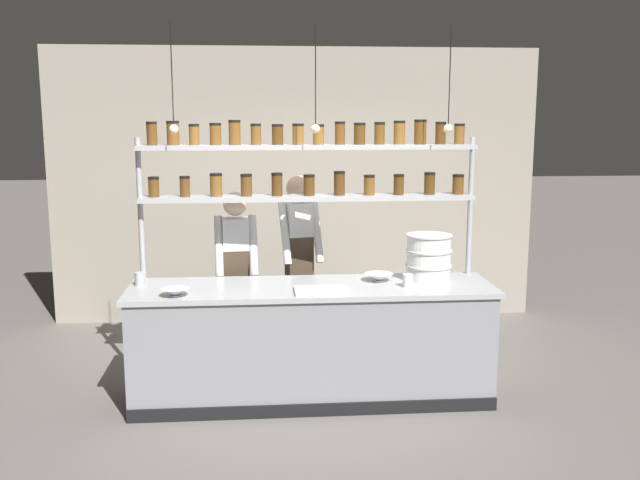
{
  "coord_description": "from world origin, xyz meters",
  "views": [
    {
      "loc": [
        -0.39,
        -5.39,
        2.23
      ],
      "look_at": [
        0.08,
        0.2,
        1.25
      ],
      "focal_mm": 40.0,
      "sensor_mm": 36.0,
      "label": 1
    }
  ],
  "objects_px": {
    "cutting_board": "(321,291)",
    "serving_cup_front": "(408,281)",
    "serving_cup_by_board": "(140,279)",
    "spice_shelf_unit": "(309,173)",
    "chef_left": "(236,271)",
    "chef_center": "(299,257)",
    "container_stack": "(429,257)",
    "prep_bowl_near_left": "(176,292)",
    "prep_bowl_center_front": "(379,277)"
  },
  "relations": [
    {
      "from": "container_stack",
      "to": "prep_bowl_center_front",
      "type": "relative_size",
      "value": 1.62
    },
    {
      "from": "chef_left",
      "to": "chef_center",
      "type": "xyz_separation_m",
      "value": [
        0.55,
        0.15,
        0.09
      ]
    },
    {
      "from": "spice_shelf_unit",
      "to": "prep_bowl_center_front",
      "type": "xyz_separation_m",
      "value": [
        0.54,
        -0.22,
        -0.82
      ]
    },
    {
      "from": "serving_cup_by_board",
      "to": "serving_cup_front",
      "type": "bearing_deg",
      "value": -6.19
    },
    {
      "from": "spice_shelf_unit",
      "to": "prep_bowl_near_left",
      "type": "height_order",
      "value": "spice_shelf_unit"
    },
    {
      "from": "chef_center",
      "to": "prep_bowl_center_front",
      "type": "height_order",
      "value": "chef_center"
    },
    {
      "from": "chef_left",
      "to": "prep_bowl_center_front",
      "type": "distance_m",
      "value": 1.26
    },
    {
      "from": "container_stack",
      "to": "serving_cup_front",
      "type": "height_order",
      "value": "container_stack"
    },
    {
      "from": "prep_bowl_near_left",
      "to": "chef_center",
      "type": "bearing_deg",
      "value": 45.94
    },
    {
      "from": "container_stack",
      "to": "serving_cup_front",
      "type": "xyz_separation_m",
      "value": [
        -0.22,
        -0.23,
        -0.14
      ]
    },
    {
      "from": "spice_shelf_unit",
      "to": "serving_cup_front",
      "type": "distance_m",
      "value": 1.17
    },
    {
      "from": "container_stack",
      "to": "cutting_board",
      "type": "distance_m",
      "value": 0.97
    },
    {
      "from": "chef_left",
      "to": "chef_center",
      "type": "relative_size",
      "value": 0.93
    },
    {
      "from": "chef_left",
      "to": "serving_cup_by_board",
      "type": "xyz_separation_m",
      "value": [
        -0.73,
        -0.49,
        0.06
      ]
    },
    {
      "from": "chef_left",
      "to": "serving_cup_front",
      "type": "relative_size",
      "value": 15.79
    },
    {
      "from": "spice_shelf_unit",
      "to": "prep_bowl_center_front",
      "type": "bearing_deg",
      "value": -22.36
    },
    {
      "from": "cutting_board",
      "to": "serving_cup_front",
      "type": "bearing_deg",
      "value": 8.89
    },
    {
      "from": "chef_center",
      "to": "prep_bowl_near_left",
      "type": "xyz_separation_m",
      "value": [
        -0.97,
        -1.0,
        -0.05
      ]
    },
    {
      "from": "cutting_board",
      "to": "prep_bowl_near_left",
      "type": "bearing_deg",
      "value": -178.47
    },
    {
      "from": "chef_center",
      "to": "prep_bowl_center_front",
      "type": "xyz_separation_m",
      "value": [
        0.6,
        -0.65,
        -0.04
      ]
    },
    {
      "from": "prep_bowl_near_left",
      "to": "serving_cup_by_board",
      "type": "height_order",
      "value": "serving_cup_by_board"
    },
    {
      "from": "chef_center",
      "to": "prep_bowl_center_front",
      "type": "bearing_deg",
      "value": -60.6
    },
    {
      "from": "prep_bowl_center_front",
      "to": "serving_cup_front",
      "type": "xyz_separation_m",
      "value": [
        0.19,
        -0.21,
        0.02
      ]
    },
    {
      "from": "cutting_board",
      "to": "serving_cup_front",
      "type": "relative_size",
      "value": 3.96
    },
    {
      "from": "container_stack",
      "to": "cutting_board",
      "type": "height_order",
      "value": "container_stack"
    },
    {
      "from": "spice_shelf_unit",
      "to": "cutting_board",
      "type": "relative_size",
      "value": 6.82
    },
    {
      "from": "container_stack",
      "to": "prep_bowl_near_left",
      "type": "height_order",
      "value": "container_stack"
    },
    {
      "from": "prep_bowl_near_left",
      "to": "serving_cup_by_board",
      "type": "bearing_deg",
      "value": 131.38
    },
    {
      "from": "cutting_board",
      "to": "spice_shelf_unit",
      "type": "bearing_deg",
      "value": 95.77
    },
    {
      "from": "chef_left",
      "to": "serving_cup_front",
      "type": "xyz_separation_m",
      "value": [
        1.34,
        -0.72,
        0.06
      ]
    },
    {
      "from": "cutting_board",
      "to": "serving_cup_by_board",
      "type": "height_order",
      "value": "serving_cup_by_board"
    },
    {
      "from": "prep_bowl_center_front",
      "to": "chef_left",
      "type": "bearing_deg",
      "value": 156.32
    },
    {
      "from": "spice_shelf_unit",
      "to": "serving_cup_by_board",
      "type": "height_order",
      "value": "spice_shelf_unit"
    },
    {
      "from": "chef_left",
      "to": "cutting_board",
      "type": "xyz_separation_m",
      "value": [
        0.66,
        -0.82,
        0.02
      ]
    },
    {
      "from": "prep_bowl_near_left",
      "to": "prep_bowl_center_front",
      "type": "distance_m",
      "value": 1.6
    },
    {
      "from": "spice_shelf_unit",
      "to": "container_stack",
      "type": "relative_size",
      "value": 7.33
    },
    {
      "from": "chef_left",
      "to": "prep_bowl_near_left",
      "type": "distance_m",
      "value": 0.95
    },
    {
      "from": "spice_shelf_unit",
      "to": "serving_cup_front",
      "type": "xyz_separation_m",
      "value": [
        0.73,
        -0.44,
        -0.8
      ]
    },
    {
      "from": "chef_center",
      "to": "serving_cup_front",
      "type": "distance_m",
      "value": 1.17
    },
    {
      "from": "container_stack",
      "to": "cutting_board",
      "type": "xyz_separation_m",
      "value": [
        -0.9,
        -0.34,
        -0.17
      ]
    },
    {
      "from": "prep_bowl_near_left",
      "to": "serving_cup_front",
      "type": "distance_m",
      "value": 1.76
    },
    {
      "from": "spice_shelf_unit",
      "to": "prep_bowl_near_left",
      "type": "relative_size",
      "value": 12.75
    },
    {
      "from": "serving_cup_front",
      "to": "container_stack",
      "type": "bearing_deg",
      "value": 47.05
    },
    {
      "from": "chef_left",
      "to": "container_stack",
      "type": "relative_size",
      "value": 4.28
    },
    {
      "from": "serving_cup_by_board",
      "to": "prep_bowl_center_front",
      "type": "bearing_deg",
      "value": -0.39
    },
    {
      "from": "serving_cup_front",
      "to": "cutting_board",
      "type": "bearing_deg",
      "value": -171.11
    },
    {
      "from": "cutting_board",
      "to": "prep_bowl_center_front",
      "type": "bearing_deg",
      "value": 33.07
    },
    {
      "from": "container_stack",
      "to": "prep_bowl_near_left",
      "type": "relative_size",
      "value": 1.74
    },
    {
      "from": "prep_bowl_center_front",
      "to": "chef_center",
      "type": "bearing_deg",
      "value": 132.75
    },
    {
      "from": "spice_shelf_unit",
      "to": "chef_left",
      "type": "relative_size",
      "value": 1.71
    }
  ]
}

